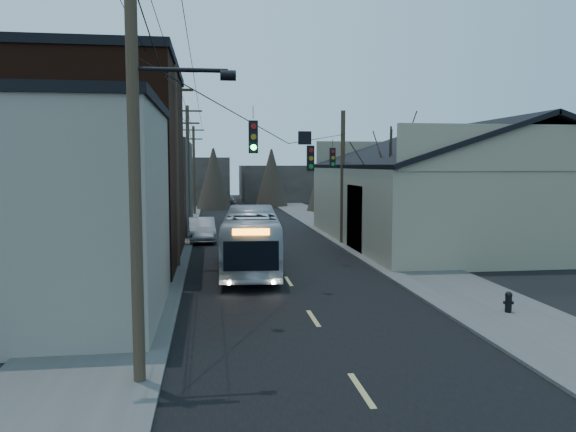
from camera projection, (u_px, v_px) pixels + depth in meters
name	position (u px, v px, depth m)	size (l,w,h in m)	color
ground	(389.00, 432.00, 10.70)	(160.00, 160.00, 0.00)	black
road_surface	(258.00, 236.00, 40.30)	(9.00, 110.00, 0.02)	black
sidewalk_left	(166.00, 237.00, 39.41)	(4.00, 110.00, 0.12)	#474744
sidewalk_right	(346.00, 234.00, 41.18)	(4.00, 110.00, 0.12)	#474744
building_clapboard	(33.00, 214.00, 18.04)	(8.00, 8.00, 7.00)	gray
building_brick	(79.00, 167.00, 28.62)	(10.00, 12.00, 10.00)	black
building_left_far	(133.00, 185.00, 44.61)	(9.00, 14.00, 7.00)	#302C26
warehouse	(461.00, 201.00, 36.89)	(16.16, 20.60, 7.73)	gray
building_far_left	(190.00, 181.00, 73.75)	(10.00, 12.00, 6.00)	#302C26
building_far_right	(283.00, 183.00, 80.49)	(12.00, 14.00, 5.00)	#302C26
bare_tree	(390.00, 192.00, 30.99)	(0.40, 0.40, 7.20)	black
utility_lines	(214.00, 167.00, 33.65)	(11.24, 45.28, 10.50)	#382B1E
bus	(251.00, 239.00, 27.18)	(2.51, 10.73, 2.99)	#B7BCC4
parked_car	(202.00, 230.00, 37.34)	(1.67, 4.79, 1.58)	#929499
fire_hydrant	(508.00, 301.00, 18.96)	(0.34, 0.24, 0.71)	black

